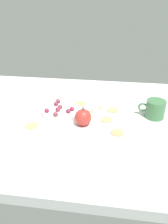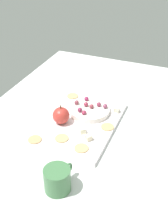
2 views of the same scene
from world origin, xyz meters
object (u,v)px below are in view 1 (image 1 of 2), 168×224
Objects in this scene: grape_7 at (58,101)px; grape_2 at (72,109)px; platter at (78,117)px; apple_whole at (83,117)px; serving_dish at (61,111)px; grape_4 at (60,107)px; cracker_1 at (117,133)px; cheese_cube_1 at (57,100)px; cup at (155,109)px; grape_3 at (47,110)px; grape_0 at (58,109)px; cracker_0 at (107,120)px; cheese_cube_2 at (94,111)px; grape_1 at (68,111)px; grape_5 at (56,114)px; cheese_cube_0 at (101,107)px; cracker_2 at (81,104)px; grape_6 at (56,104)px; cracker_4 at (113,110)px; cracker_3 at (31,126)px.

grape_2 is at bearing -40.30° from grape_7.
platter is 8.38cm from apple_whole.
serving_dish is 8.28× the size of grape_4.
platter is at bearing 146.91° from cracker_1.
cup is at bearing -6.09° from cheese_cube_1.
cheese_cube_1 is 1.05× the size of grape_3.
cup is at bearing 6.69° from grape_4.
grape_0 reaches higher than cracker_1.
cracker_0 is (8.83, 4.46, -3.01)cm from apple_whole.
cheese_cube_2 reaches higher than cracker_1.
grape_2 is at bearing 170.14° from cracker_0.
grape_1 is at bearing -34.99° from serving_dish.
grape_5 is (-7.89, -5.11, 3.74)cm from platter.
grape_2 is (-11.49, -6.41, 1.79)cm from cheese_cube_0.
cracker_0 is at bearing -8.68° from serving_dish.
grape_4 is 0.18× the size of cup.
cheese_cube_2 is 1.05× the size of grape_7.
serving_dish is 11.94cm from cracker_2.
apple_whole is 10.59cm from cheese_cube_2.
cheese_cube_1 is at bearing 103.23° from grape_6.
grape_0 is (-22.28, -7.36, 2.72)cm from cracker_4.
grape_7 is at bearing 168.66° from cheese_cube_2.
cup is at bearing -0.84° from cracker_4.
cheese_cube_2 is 17.16cm from cracker_1.
grape_6 reaches higher than cracker_3.
cheese_cube_1 is 21.70cm from cracker_3.
cup is (22.45, -0.72, 1.15)cm from cheese_cube_0.
grape_7 is at bearing 134.46° from apple_whole.
cracker_0 is 20.16cm from grape_4.
cracker_3 is (-28.12, -8.41, 0.00)cm from cracker_0.
cracker_1 is (23.40, -11.34, -0.80)cm from serving_dish.
cracker_4 is (2.25, 8.46, 0.00)cm from cracker_0.
grape_3 is (-15.39, 4.09, -0.36)cm from apple_whole.
cheese_cube_2 reaches higher than platter.
cracker_0 is at bearing -1.30° from grape_1.
serving_dish is 3.33× the size of cracker_1.
cheese_cube_2 is 8.04cm from cracker_0.
platter is at bearing -151.92° from cheese_cube_2.
apple_whole is 3.30× the size of grape_1.
serving_dish reaches higher than cracker_2.
grape_6 is at bearing 134.05° from serving_dish.
grape_7 is at bearing 126.70° from grape_1.
cheese_cube_2 is (17.79, -7.34, 0.00)cm from cheese_cube_1.
grape_7 is at bearing 158.28° from cracker_0.
grape_0 is (-20.03, 1.09, 2.72)cm from cracker_0.
grape_4 is 39.42cm from cup.
grape_3 is (-5.04, -3.30, 1.85)cm from serving_dish.
platter is 12.99cm from grape_3.
cracker_2 is at bearing 163.67° from cracker_4.
grape_2 is at bearing -160.42° from cracker_4.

